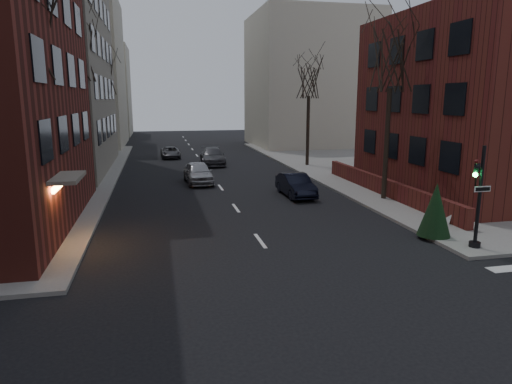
% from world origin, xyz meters
% --- Properties ---
extents(building_right_brick, '(12.00, 14.00, 11.00)m').
position_xyz_m(building_right_brick, '(16.50, 19.00, 5.50)').
color(building_right_brick, '#592119').
rests_on(building_right_brick, ground).
extents(low_wall_right, '(0.35, 16.00, 1.00)m').
position_xyz_m(low_wall_right, '(9.30, 19.00, 0.65)').
color(low_wall_right, '#592119').
rests_on(low_wall_right, sidewalk_far_right).
extents(building_distant_la, '(14.00, 16.00, 18.00)m').
position_xyz_m(building_distant_la, '(-15.00, 55.00, 9.00)').
color(building_distant_la, '#BBB39E').
rests_on(building_distant_la, ground).
extents(building_distant_ra, '(14.00, 14.00, 16.00)m').
position_xyz_m(building_distant_ra, '(15.00, 50.00, 8.00)').
color(building_distant_ra, '#BBB39E').
rests_on(building_distant_ra, ground).
extents(building_distant_lb, '(10.00, 12.00, 14.00)m').
position_xyz_m(building_distant_lb, '(-13.00, 72.00, 7.00)').
color(building_distant_lb, '#BBB39E').
rests_on(building_distant_lb, ground).
extents(traffic_signal, '(0.76, 0.44, 4.00)m').
position_xyz_m(traffic_signal, '(7.94, 8.99, 1.91)').
color(traffic_signal, black).
rests_on(traffic_signal, sidewalk_far_right).
extents(tree_left_a, '(4.18, 4.18, 10.26)m').
position_xyz_m(tree_left_a, '(-8.80, 14.00, 8.47)').
color(tree_left_a, '#2D231C').
rests_on(tree_left_a, sidewalk_far_left).
extents(tree_left_b, '(4.40, 4.40, 10.80)m').
position_xyz_m(tree_left_b, '(-8.80, 26.00, 8.91)').
color(tree_left_b, '#2D231C').
rests_on(tree_left_b, sidewalk_far_left).
extents(tree_left_c, '(3.96, 3.96, 9.72)m').
position_xyz_m(tree_left_c, '(-8.80, 40.00, 8.03)').
color(tree_left_c, '#2D231C').
rests_on(tree_left_c, sidewalk_far_left).
extents(tree_right_a, '(3.96, 3.96, 9.72)m').
position_xyz_m(tree_right_a, '(8.80, 18.00, 8.03)').
color(tree_right_a, '#2D231C').
rests_on(tree_right_a, sidewalk_far_right).
extents(tree_right_b, '(3.74, 3.74, 9.18)m').
position_xyz_m(tree_right_b, '(8.80, 32.00, 7.59)').
color(tree_right_b, '#2D231C').
rests_on(tree_right_b, sidewalk_far_right).
extents(streetlamp_near, '(0.36, 0.36, 6.28)m').
position_xyz_m(streetlamp_near, '(-8.20, 22.00, 4.24)').
color(streetlamp_near, black).
rests_on(streetlamp_near, sidewalk_far_left).
extents(streetlamp_far, '(0.36, 0.36, 6.28)m').
position_xyz_m(streetlamp_far, '(-8.20, 42.00, 4.24)').
color(streetlamp_far, black).
rests_on(streetlamp_far, sidewalk_far_left).
extents(parked_sedan, '(1.56, 4.22, 1.38)m').
position_xyz_m(parked_sedan, '(4.12, 20.30, 0.69)').
color(parked_sedan, black).
rests_on(parked_sedan, ground).
extents(car_lane_silver, '(2.01, 4.52, 1.51)m').
position_xyz_m(car_lane_silver, '(-1.31, 25.94, 0.76)').
color(car_lane_silver, '#98999E').
rests_on(car_lane_silver, ground).
extents(car_lane_gray, '(2.35, 5.28, 1.50)m').
position_xyz_m(car_lane_gray, '(0.80, 34.93, 0.75)').
color(car_lane_gray, '#3A3A3E').
rests_on(car_lane_gray, ground).
extents(car_lane_far, '(1.94, 4.04, 1.11)m').
position_xyz_m(car_lane_far, '(-2.77, 40.57, 0.56)').
color(car_lane_far, '#424247').
rests_on(car_lane_far, ground).
extents(sandwich_board, '(0.51, 0.66, 0.98)m').
position_xyz_m(sandwich_board, '(9.38, 12.40, 0.64)').
color(sandwich_board, silver).
rests_on(sandwich_board, sidewalk_far_right).
extents(evergreen_shrub, '(1.44, 1.44, 2.29)m').
position_xyz_m(evergreen_shrub, '(7.30, 10.71, 1.29)').
color(evergreen_shrub, black).
rests_on(evergreen_shrub, sidewalk_far_right).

